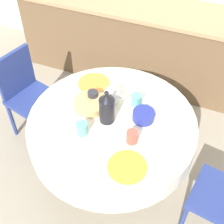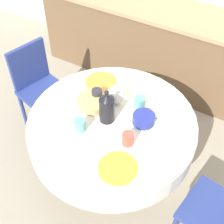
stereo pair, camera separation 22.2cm
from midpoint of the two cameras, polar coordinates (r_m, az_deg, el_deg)
name	(u,v)px [view 2 (the right image)]	position (r m, az deg, el deg)	size (l,w,h in m)	color
ground_plane	(112,175)	(2.87, 2.26, -11.60)	(12.00, 12.00, 0.00)	#9E937F
kitchen_counter	(181,52)	(3.53, 14.26, 10.54)	(3.24, 0.64, 0.90)	brown
dining_table	(112,131)	(2.37, 2.68, -3.59)	(1.26, 1.26, 0.74)	olive
chair_right	(39,85)	(2.99, -11.17, 4.84)	(0.49, 0.49, 0.87)	navy
plate_near_left	(53,125)	(2.25, -8.00, -2.47)	(0.26, 0.26, 0.01)	white
cup_near_left	(80,125)	(2.18, -2.99, -2.58)	(0.08, 0.08, 0.10)	#5BA39E
plate_near_right	(118,168)	(2.01, 4.26, -10.39)	(0.26, 0.26, 0.01)	yellow
cup_near_right	(128,139)	(2.11, 5.94, -5.07)	(0.08, 0.08, 0.10)	#CC4C3D
plate_far_left	(101,82)	(2.57, 0.43, 5.44)	(0.26, 0.26, 0.01)	orange
cup_far_left	(97,95)	(2.39, -0.13, 3.03)	(0.08, 0.08, 0.10)	#28282D
plate_far_right	(168,110)	(2.39, 12.76, 0.24)	(0.26, 0.26, 0.01)	white
cup_far_right	(140,103)	(2.35, 7.76, 1.60)	(0.08, 0.08, 0.10)	#5BA39E
coffee_carafe	(107,108)	(2.19, 1.94, 0.67)	(0.11, 0.11, 0.28)	black
teapot	(116,95)	(2.35, 3.44, 3.02)	(0.19, 0.14, 0.18)	silver
bread_basket	(94,102)	(2.36, -0.71, 1.75)	(0.25, 0.25, 0.06)	tan
fruit_bowl	(144,119)	(2.26, 8.62, -1.40)	(0.16, 0.16, 0.07)	navy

